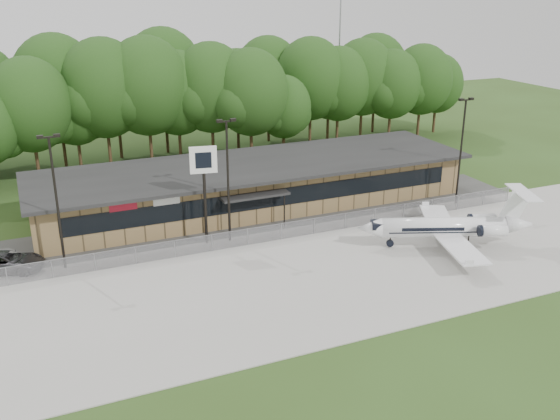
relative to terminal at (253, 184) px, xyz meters
name	(u,v)px	position (x,y,z in m)	size (l,w,h in m)	color
ground	(391,323)	(0.00, -23.94, -2.18)	(160.00, 160.00, 0.00)	#2B4017
apron	(332,272)	(0.00, -15.94, -2.14)	(64.00, 18.00, 0.08)	#9E9B93
parking_lot	(272,220)	(0.00, -4.44, -2.15)	(50.00, 9.00, 0.06)	#383835
terminal	(253,184)	(0.00, 0.00, 0.00)	(41.00, 11.65, 4.30)	brown
fence	(292,230)	(0.00, -8.94, -1.40)	(46.00, 0.04, 1.52)	gray
treeline	(197,97)	(0.00, 18.06, 5.32)	(72.00, 12.00, 15.00)	#193A12
radio_mast	(339,41)	(22.00, 24.06, 10.32)	(0.20, 0.20, 25.00)	gray
light_pole_left	(56,193)	(-18.00, -7.44, 3.80)	(1.55, 0.30, 10.23)	black
light_pole_mid	(228,172)	(-5.00, -7.44, 3.80)	(1.55, 0.30, 10.23)	black
light_pole_right	(462,144)	(18.00, -7.44, 3.80)	(1.55, 0.30, 10.23)	black
business_jet	(449,228)	(10.72, -15.62, -0.47)	(13.92, 12.43, 4.77)	white
suv	(6,262)	(-22.00, -6.24, -1.42)	(2.50, 5.42, 1.51)	#343336
pole_sign	(204,170)	(-6.88, -7.14, 4.08)	(2.15, 0.63, 8.17)	black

